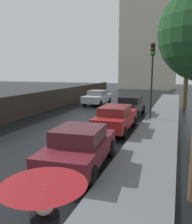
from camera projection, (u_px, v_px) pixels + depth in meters
name	position (u px, v px, depth m)	size (l,w,h in m)	color
car_red_mid_road	(116.00, 118.00, 13.06)	(1.76, 4.31, 1.43)	maroon
car_silver_far_ahead	(97.00, 97.00, 23.47)	(1.97, 4.17, 1.41)	#B2B5BA
car_maroon_behind_camera	(80.00, 147.00, 8.12)	(2.07, 4.03, 1.43)	maroon
car_black_far_lane	(130.00, 106.00, 17.64)	(1.89, 3.88, 1.41)	black
pedestrian_with_umbrella_near	(45.00, 212.00, 2.84)	(1.06, 1.06, 1.84)	black
traffic_light	(152.00, 68.00, 15.34)	(0.26, 0.39, 4.95)	black
street_tree_far	(188.00, 54.00, 19.81)	(3.31, 3.31, 6.47)	#4C3823
distant_tower	(150.00, 3.00, 42.67)	(10.32, 7.70, 34.49)	beige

